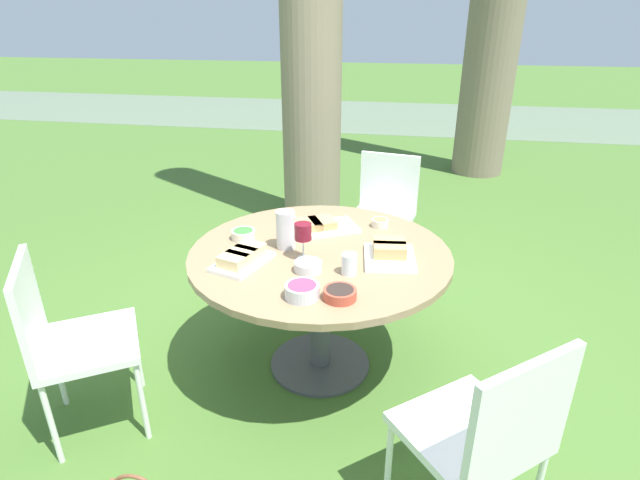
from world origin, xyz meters
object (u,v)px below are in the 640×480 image
object	(u,v)px
chair_near_right	(487,431)
wine_glass	(303,233)
chair_far_back	(384,206)
chair_near_left	(66,334)
dining_table	(320,269)
water_pitcher	(286,230)

from	to	relation	value
chair_near_right	wine_glass	bearing A→B (deg)	135.62
chair_near_right	chair_far_back	distance (m)	2.20
chair_near_left	chair_near_right	world-z (taller)	same
dining_table	chair_near_left	xyz separation A→B (m)	(-1.02, -0.66, -0.09)
chair_near_right	wine_glass	world-z (taller)	wine_glass
chair_near_left	chair_far_back	size ratio (longest dim) A/B	1.00
dining_table	water_pitcher	bearing A→B (deg)	178.10
chair_near_right	water_pitcher	distance (m)	1.33
dining_table	wine_glass	xyz separation A→B (m)	(-0.06, -0.10, 0.24)
dining_table	chair_near_left	world-z (taller)	chair_near_left
wine_glass	chair_near_right	bearing A→B (deg)	-44.38
chair_near_left	wine_glass	xyz separation A→B (m)	(0.96, 0.55, 0.33)
dining_table	wine_glass	world-z (taller)	wine_glass
chair_far_back	wine_glass	xyz separation A→B (m)	(-0.31, -1.35, 0.33)
chair_near_left	chair_near_right	distance (m)	1.78
dining_table	wine_glass	distance (m)	0.27
dining_table	chair_far_back	world-z (taller)	chair_far_back
chair_far_back	water_pitcher	xyz separation A→B (m)	(-0.43, -1.24, 0.29)
water_pitcher	wine_glass	bearing A→B (deg)	-43.76
chair_near_left	water_pitcher	xyz separation A→B (m)	(0.84, 0.67, 0.29)
chair_near_left	chair_near_right	size ratio (longest dim) A/B	1.00
dining_table	chair_near_right	size ratio (longest dim) A/B	1.50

